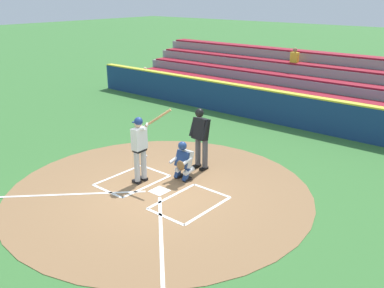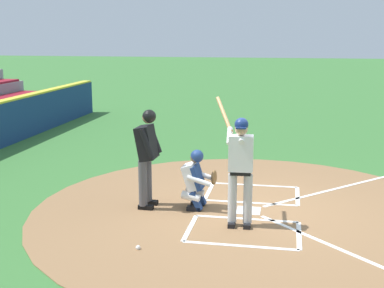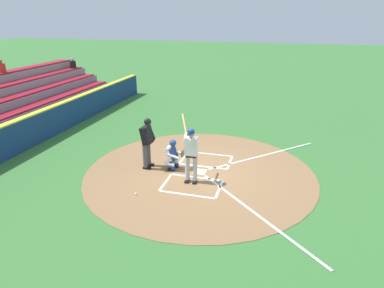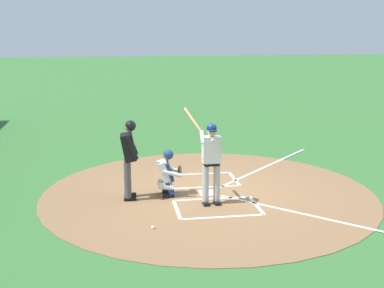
% 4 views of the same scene
% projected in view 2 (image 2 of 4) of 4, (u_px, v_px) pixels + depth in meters
% --- Properties ---
extents(ground_plane, '(120.00, 120.00, 0.00)m').
position_uv_depth(ground_plane, '(248.00, 211.00, 9.56)').
color(ground_plane, '#387033').
extents(dirt_circle, '(8.00, 8.00, 0.01)m').
position_uv_depth(dirt_circle, '(248.00, 211.00, 9.56)').
color(dirt_circle, olive).
rests_on(dirt_circle, ground).
extents(home_plate_and_chalk, '(7.93, 4.91, 0.01)m').
position_uv_depth(home_plate_and_chalk, '(297.00, 213.00, 9.40)').
color(home_plate_and_chalk, white).
rests_on(home_plate_and_chalk, dirt_circle).
extents(batter, '(0.91, 0.74, 2.13)m').
position_uv_depth(batter, '(240.00, 164.00, 8.59)').
color(batter, '#BCBCBC').
rests_on(batter, ground).
extents(catcher, '(0.59, 0.63, 1.13)m').
position_uv_depth(catcher, '(196.00, 178.00, 9.60)').
color(catcher, black).
rests_on(catcher, ground).
extents(plate_umpire, '(0.59, 0.43, 1.86)m').
position_uv_depth(plate_umpire, '(147.00, 152.00, 9.55)').
color(plate_umpire, '#4C4C51').
rests_on(plate_umpire, ground).
extents(baseball, '(0.07, 0.07, 0.07)m').
position_uv_depth(baseball, '(138.00, 248.00, 7.85)').
color(baseball, white).
rests_on(baseball, ground).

